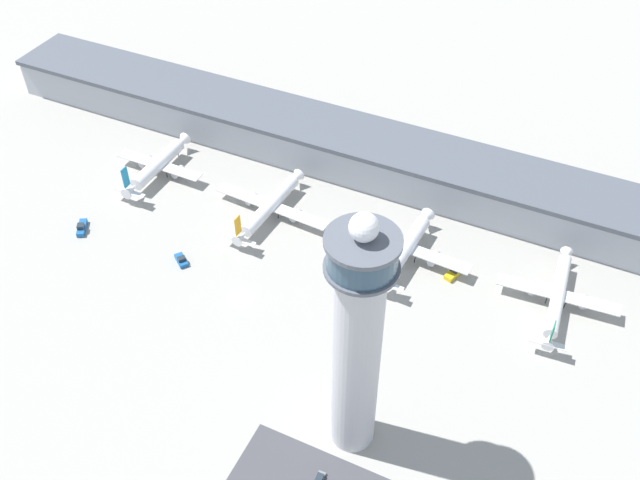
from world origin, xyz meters
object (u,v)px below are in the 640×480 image
Objects in this scene: airplane_gate_alpha at (158,165)px; car_silver_sedan at (319,479)px; airplane_gate_delta at (558,296)px; service_truck_fuel at (82,228)px; control_tower at (357,341)px; airplane_gate_bravo at (270,206)px; airplane_gate_charlie at (406,248)px; service_truck_catering at (453,273)px; service_truck_baggage at (181,260)px.

airplane_gate_alpha reaches higher than car_silver_sedan.
airplane_gate_alpha is at bearing 141.36° from car_silver_sedan.
service_truck_fuel is at bearing -167.31° from airplane_gate_delta.
control_tower reaches higher than car_silver_sedan.
car_silver_sedan is (98.81, -78.99, -3.87)m from airplane_gate_alpha.
airplane_gate_bravo is 9.95× the size of car_silver_sedan.
airplane_gate_delta is at bearing 63.80° from car_silver_sedan.
car_silver_sedan is at bearing -84.47° from airplane_gate_charlie.
control_tower reaches higher than service_truck_catering.
airplane_gate_charlie reaches higher than airplane_gate_alpha.
service_truck_baggage is at bearing -115.05° from airplane_gate_bravo.
airplane_gate_charlie is 6.12× the size of service_truck_catering.
service_truck_baggage is (-60.82, -30.37, -3.88)m from airplane_gate_charlie.
airplane_gate_bravo is at bearing 32.10° from service_truck_fuel.
service_truck_catering is (6.02, 61.69, -34.89)m from control_tower.
airplane_gate_alpha is (-100.82, 64.54, -31.50)m from control_tower.
airplane_gate_bravo is 62.08m from service_truck_catering.
car_silver_sedan is at bearing -97.89° from control_tower.
airplane_gate_alpha is at bearing 80.02° from service_truck_fuel.
airplane_gate_delta is 146.33m from service_truck_fuel.
airplane_gate_delta is (35.90, 62.60, -31.50)m from control_tower.
service_truck_baggage is at bearing 155.61° from control_tower.
service_truck_baggage is (-14.26, -30.51, -3.14)m from airplane_gate_bravo.
airplane_gate_alpha reaches higher than service_truck_catering.
car_silver_sedan is at bearing -116.20° from airplane_gate_delta.
airplane_gate_charlie is (-9.43, 62.21, -31.18)m from control_tower.
control_tower reaches higher than service_truck_baggage.
airplane_gate_delta is at bearing 12.69° from service_truck_fuel.
airplane_gate_delta reaches higher than car_silver_sedan.
control_tower is 71.13m from service_truck_catering.
airplane_gate_charlie is 6.55× the size of service_truck_baggage.
airplane_gate_alpha reaches higher than service_truck_fuel.
airplane_gate_alpha is 4.60× the size of service_truck_fuel.
airplane_gate_delta is at bearing 60.16° from control_tower.
control_tower is at bearing -81.38° from airplane_gate_charlie.
airplane_gate_alpha is 5.30× the size of service_truck_catering.
airplane_gate_delta reaches higher than service_truck_catering.
airplane_gate_bravo is 6.64× the size of service_truck_baggage.
control_tower reaches higher than airplane_gate_delta.
service_truck_baggage is (-106.15, -30.75, -3.56)m from airplane_gate_delta.
service_truck_fuel is (-106.81, 30.47, -34.91)m from control_tower.
airplane_gate_charlie is 102.49m from service_truck_fuel.
car_silver_sedan is (104.81, -44.92, -0.46)m from service_truck_fuel.
control_tower is at bearing -24.39° from service_truck_baggage.
airplane_gate_alpha is 0.85× the size of airplane_gate_bravo.
airplane_gate_bravo is 5.38× the size of service_truck_fuel.
airplane_gate_bravo reaches higher than car_silver_sedan.
service_truck_fuel is (-50.83, -31.89, -2.98)m from airplane_gate_bravo.
control_tower reaches higher than airplane_gate_bravo.
airplane_gate_bravo is 1.01× the size of airplane_gate_charlie.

